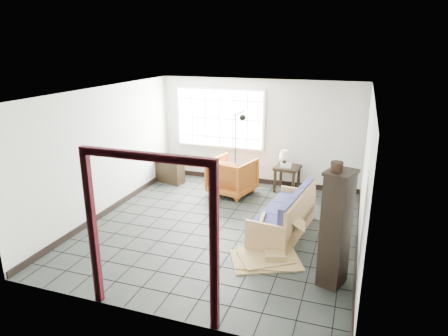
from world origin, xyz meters
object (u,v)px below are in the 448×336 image
at_px(futon_sofa, 286,218).
at_px(armchair, 232,174).
at_px(tall_shelf, 336,228).
at_px(side_table, 287,171).

height_order(futon_sofa, armchair, armchair).
bearing_deg(futon_sofa, armchair, 141.49).
relative_size(futon_sofa, tall_shelf, 1.14).
bearing_deg(futon_sofa, side_table, 107.72).
xyz_separation_m(armchair, side_table, (1.18, 0.60, 0.03)).
distance_m(futon_sofa, tall_shelf, 1.77).
bearing_deg(side_table, futon_sofa, -79.95).
xyz_separation_m(armchair, tall_shelf, (2.52, -3.03, 0.41)).
distance_m(armchair, tall_shelf, 3.96).
distance_m(futon_sofa, armchair, 2.29).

